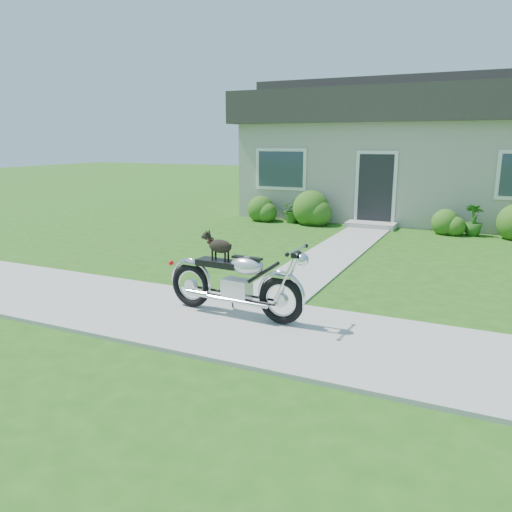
{
  "coord_description": "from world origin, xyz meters",
  "views": [
    {
      "loc": [
        1.55,
        -5.78,
        2.49
      ],
      "look_at": [
        -1.63,
        1.0,
        0.75
      ],
      "focal_mm": 35.0,
      "sensor_mm": 36.0,
      "label": 1
    }
  ],
  "objects_px": {
    "house": "(442,151)",
    "motorcycle_with_dog": "(236,281)",
    "potted_plant_left": "(292,209)",
    "potted_plant_right": "(474,220)"
  },
  "relations": [
    {
      "from": "potted_plant_left",
      "to": "motorcycle_with_dog",
      "type": "relative_size",
      "value": 0.37
    },
    {
      "from": "potted_plant_left",
      "to": "potted_plant_right",
      "type": "height_order",
      "value": "potted_plant_right"
    },
    {
      "from": "house",
      "to": "potted_plant_right",
      "type": "bearing_deg",
      "value": -70.38
    },
    {
      "from": "potted_plant_left",
      "to": "motorcycle_with_dog",
      "type": "xyz_separation_m",
      "value": [
        2.36,
        -8.3,
        0.14
      ]
    },
    {
      "from": "potted_plant_left",
      "to": "potted_plant_right",
      "type": "xyz_separation_m",
      "value": [
        5.17,
        0.0,
        0.01
      ]
    },
    {
      "from": "potted_plant_left",
      "to": "motorcycle_with_dog",
      "type": "bearing_deg",
      "value": -74.13
    },
    {
      "from": "motorcycle_with_dog",
      "to": "house",
      "type": "bearing_deg",
      "value": 86.01
    },
    {
      "from": "house",
      "to": "potted_plant_left",
      "type": "xyz_separation_m",
      "value": [
        -3.94,
        -3.44,
        -1.75
      ]
    },
    {
      "from": "potted_plant_left",
      "to": "potted_plant_right",
      "type": "bearing_deg",
      "value": 0.0
    },
    {
      "from": "house",
      "to": "motorcycle_with_dog",
      "type": "bearing_deg",
      "value": -97.69
    }
  ]
}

